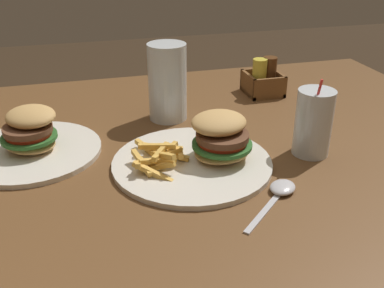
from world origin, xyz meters
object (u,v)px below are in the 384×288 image
meal_plate_near (203,151)px  spoon (281,190)px  meal_plate_far (31,141)px  condiment_caddy (263,81)px  beer_glass (167,84)px  juice_glass (313,126)px

meal_plate_near → spoon: (0.10, -0.13, -0.02)m
meal_plate_near → meal_plate_far: bearing=157.6°
spoon → condiment_caddy: 0.49m
meal_plate_near → beer_glass: 0.24m
meal_plate_near → juice_glass: 0.22m
meal_plate_far → condiment_caddy: size_ratio=2.79×
meal_plate_near → beer_glass: beer_glass is taller
meal_plate_near → condiment_caddy: 0.42m
condiment_caddy → beer_glass: bearing=-161.2°
beer_glass → spoon: bearing=-72.6°
beer_glass → juice_glass: 0.34m
juice_glass → condiment_caddy: bearing=82.6°
juice_glass → meal_plate_far: 0.55m
spoon → condiment_caddy: size_ratio=1.43×
spoon → condiment_caddy: (0.16, 0.46, 0.03)m
meal_plate_near → beer_glass: bearing=94.2°
meal_plate_near → juice_glass: juice_glass is taller
juice_glass → condiment_caddy: size_ratio=1.65×
juice_glass → spoon: size_ratio=1.15×
meal_plate_far → meal_plate_near: bearing=-22.4°
spoon → meal_plate_far: bearing=104.9°
beer_glass → juice_glass: (0.23, -0.25, -0.02)m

